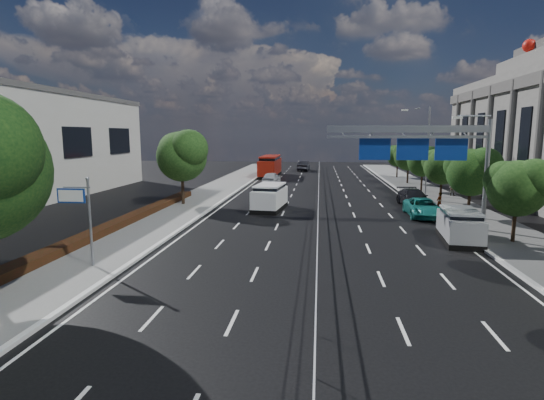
{
  "coord_description": "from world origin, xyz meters",
  "views": [
    {
      "loc": [
        0.03,
        -18.21,
        6.25
      ],
      "look_at": [
        -2.73,
        6.5,
        2.4
      ],
      "focal_mm": 28.0,
      "sensor_mm": 36.0,
      "label": 1
    }
  ],
  "objects_px": {
    "near_car_dark": "(304,166)",
    "silver_minivan": "(460,226)",
    "parked_car_teal": "(423,208)",
    "parked_car_dark": "(414,198)",
    "near_car_silver": "(272,178)",
    "pedestrian_a": "(439,202)",
    "pedestrian_b": "(452,188)",
    "toilet_sign": "(80,207)",
    "red_bus": "(270,166)",
    "overhead_gantry": "(425,145)",
    "white_minivan": "(270,197)"
  },
  "relations": [
    {
      "from": "near_car_dark",
      "to": "pedestrian_b",
      "type": "bearing_deg",
      "value": 121.87
    },
    {
      "from": "parked_car_teal",
      "to": "silver_minivan",
      "type": "bearing_deg",
      "value": -86.97
    },
    {
      "from": "overhead_gantry",
      "to": "red_bus",
      "type": "bearing_deg",
      "value": 112.03
    },
    {
      "from": "white_minivan",
      "to": "near_car_silver",
      "type": "xyz_separation_m",
      "value": [
        -1.96,
        18.73,
        -0.3
      ]
    },
    {
      "from": "silver_minivan",
      "to": "near_car_silver",
      "type": "bearing_deg",
      "value": 122.95
    },
    {
      "from": "near_car_dark",
      "to": "pedestrian_b",
      "type": "xyz_separation_m",
      "value": [
        16.11,
        -29.89,
        0.06
      ]
    },
    {
      "from": "parked_car_teal",
      "to": "pedestrian_a",
      "type": "xyz_separation_m",
      "value": [
        1.61,
        1.59,
        0.21
      ]
    },
    {
      "from": "near_car_dark",
      "to": "silver_minivan",
      "type": "distance_m",
      "value": 49.8
    },
    {
      "from": "near_car_silver",
      "to": "red_bus",
      "type": "bearing_deg",
      "value": -76.58
    },
    {
      "from": "silver_minivan",
      "to": "overhead_gantry",
      "type": "bearing_deg",
      "value": 124.86
    },
    {
      "from": "parked_car_dark",
      "to": "overhead_gantry",
      "type": "bearing_deg",
      "value": -103.19
    },
    {
      "from": "toilet_sign",
      "to": "near_car_silver",
      "type": "relative_size",
      "value": 0.97
    },
    {
      "from": "silver_minivan",
      "to": "parked_car_teal",
      "type": "relative_size",
      "value": 0.95
    },
    {
      "from": "near_car_silver",
      "to": "pedestrian_b",
      "type": "relative_size",
      "value": 2.94
    },
    {
      "from": "silver_minivan",
      "to": "pedestrian_a",
      "type": "distance_m",
      "value": 9.32
    },
    {
      "from": "near_car_silver",
      "to": "pedestrian_a",
      "type": "distance_m",
      "value": 24.44
    },
    {
      "from": "pedestrian_b",
      "to": "silver_minivan",
      "type": "bearing_deg",
      "value": 113.81
    },
    {
      "from": "parked_car_teal",
      "to": "parked_car_dark",
      "type": "relative_size",
      "value": 0.98
    },
    {
      "from": "near_car_dark",
      "to": "silver_minivan",
      "type": "relative_size",
      "value": 1.08
    },
    {
      "from": "overhead_gantry",
      "to": "parked_car_teal",
      "type": "height_order",
      "value": "overhead_gantry"
    },
    {
      "from": "pedestrian_b",
      "to": "near_car_silver",
      "type": "bearing_deg",
      "value": 13.33
    },
    {
      "from": "overhead_gantry",
      "to": "white_minivan",
      "type": "height_order",
      "value": "overhead_gantry"
    },
    {
      "from": "pedestrian_b",
      "to": "toilet_sign",
      "type": "bearing_deg",
      "value": 85.86
    },
    {
      "from": "red_bus",
      "to": "silver_minivan",
      "type": "relative_size",
      "value": 2.19
    },
    {
      "from": "near_car_silver",
      "to": "parked_car_dark",
      "type": "xyz_separation_m",
      "value": [
        14.31,
        -15.6,
        -0.02
      ]
    },
    {
      "from": "red_bus",
      "to": "parked_car_dark",
      "type": "xyz_separation_m",
      "value": [
        15.6,
        -25.07,
        -0.88
      ]
    },
    {
      "from": "near_car_dark",
      "to": "parked_car_dark",
      "type": "distance_m",
      "value": 37.77
    },
    {
      "from": "silver_minivan",
      "to": "toilet_sign",
      "type": "bearing_deg",
      "value": -153.5
    },
    {
      "from": "toilet_sign",
      "to": "near_car_dark",
      "type": "distance_m",
      "value": 56.44
    },
    {
      "from": "toilet_sign",
      "to": "parked_car_dark",
      "type": "bearing_deg",
      "value": 45.61
    },
    {
      "from": "red_bus",
      "to": "silver_minivan",
      "type": "bearing_deg",
      "value": -67.14
    },
    {
      "from": "silver_minivan",
      "to": "pedestrian_a",
      "type": "bearing_deg",
      "value": 87.9
    },
    {
      "from": "pedestrian_b",
      "to": "pedestrian_a",
      "type": "bearing_deg",
      "value": 107.17
    },
    {
      "from": "toilet_sign",
      "to": "parked_car_dark",
      "type": "height_order",
      "value": "toilet_sign"
    },
    {
      "from": "overhead_gantry",
      "to": "silver_minivan",
      "type": "distance_m",
      "value": 5.67
    },
    {
      "from": "white_minivan",
      "to": "pedestrian_b",
      "type": "bearing_deg",
      "value": 34.67
    },
    {
      "from": "overhead_gantry",
      "to": "near_car_silver",
      "type": "height_order",
      "value": "overhead_gantry"
    },
    {
      "from": "white_minivan",
      "to": "silver_minivan",
      "type": "bearing_deg",
      "value": -30.59
    },
    {
      "from": "parked_car_teal",
      "to": "red_bus",
      "type": "bearing_deg",
      "value": 117.83
    },
    {
      "from": "red_bus",
      "to": "pedestrian_a",
      "type": "xyz_separation_m",
      "value": [
        16.9,
        -28.28,
        -0.71
      ]
    },
    {
      "from": "parked_car_dark",
      "to": "toilet_sign",
      "type": "bearing_deg",
      "value": -138.37
    },
    {
      "from": "parked_car_dark",
      "to": "pedestrian_b",
      "type": "distance_m",
      "value": 8.06
    },
    {
      "from": "toilet_sign",
      "to": "parked_car_teal",
      "type": "bearing_deg",
      "value": 38.14
    },
    {
      "from": "white_minivan",
      "to": "pedestrian_a",
      "type": "relative_size",
      "value": 3.36
    },
    {
      "from": "parked_car_dark",
      "to": "pedestrian_a",
      "type": "bearing_deg",
      "value": -71.91
    },
    {
      "from": "toilet_sign",
      "to": "pedestrian_a",
      "type": "relative_size",
      "value": 2.81
    },
    {
      "from": "overhead_gantry",
      "to": "white_minivan",
      "type": "xyz_separation_m",
      "value": [
        -10.79,
        6.49,
        -4.54
      ]
    },
    {
      "from": "near_car_silver",
      "to": "pedestrian_a",
      "type": "xyz_separation_m",
      "value": [
        15.61,
        -18.81,
        0.15
      ]
    },
    {
      "from": "near_car_dark",
      "to": "pedestrian_a",
      "type": "relative_size",
      "value": 3.32
    },
    {
      "from": "red_bus",
      "to": "parked_car_teal",
      "type": "bearing_deg",
      "value": -62.61
    }
  ]
}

